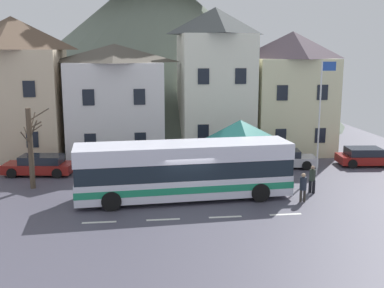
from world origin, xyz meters
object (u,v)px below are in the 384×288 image
at_px(transit_bus, 184,171).
at_px(parked_car_03, 120,162).
at_px(pedestrian_01, 303,185).
at_px(bare_tree_02, 31,147).
at_px(townhouse_01, 116,101).
at_px(bus_shelter, 240,130).
at_px(parked_car_00, 365,157).
at_px(pedestrian_00, 241,171).
at_px(parked_car_02, 281,158).
at_px(pedestrian_03, 312,179).
at_px(flagpole, 321,110).
at_px(pedestrian_02, 283,170).
at_px(townhouse_00, 16,88).
at_px(public_bench, 265,162).
at_px(townhouse_03, 291,93).
at_px(hilltop_castle, 155,39).
at_px(parked_car_01, 40,165).
at_px(townhouse_02, 215,82).

distance_m(transit_bus, parked_car_03, 7.44).
relative_size(pedestrian_01, bare_tree_02, 0.34).
xyz_separation_m(townhouse_01, bus_shelter, (7.86, -7.46, -1.17)).
relative_size(parked_car_00, pedestrian_00, 2.42).
bearing_deg(parked_car_02, pedestrian_03, -83.27).
xyz_separation_m(bus_shelter, pedestrian_00, (-0.42, -2.12, -2.03)).
bearing_deg(pedestrian_03, bus_shelter, 131.87).
bearing_deg(parked_car_03, townhouse_01, -80.66).
relative_size(townhouse_01, flagpole, 1.15).
distance_m(transit_bus, pedestrian_02, 6.66).
distance_m(bus_shelter, parked_car_02, 4.80).
distance_m(townhouse_00, parked_car_02, 19.94).
distance_m(bus_shelter, parked_car_03, 8.27).
distance_m(townhouse_01, pedestrian_00, 12.55).
xyz_separation_m(parked_car_00, parked_car_03, (-16.94, 0.41, 0.03)).
bearing_deg(public_bench, pedestrian_01, -89.80).
xyz_separation_m(townhouse_03, pedestrian_03, (-2.22, -10.78, -3.83)).
bearing_deg(bare_tree_02, pedestrian_00, -5.90).
xyz_separation_m(townhouse_00, public_bench, (17.38, -5.84, -4.68)).
bearing_deg(bus_shelter, parked_car_00, 12.60).
relative_size(townhouse_03, parked_car_02, 1.98).
height_order(parked_car_03, flagpole, flagpole).
xyz_separation_m(parked_car_03, pedestrian_03, (10.84, -6.24, 0.18)).
bearing_deg(townhouse_00, hilltop_castle, 59.03).
height_order(townhouse_01, parked_car_02, townhouse_01).
relative_size(townhouse_03, pedestrian_03, 5.92).
relative_size(townhouse_03, pedestrian_01, 5.91).
bearing_deg(flagpole, bus_shelter, -179.31).
distance_m(transit_bus, parked_car_01, 10.69).
bearing_deg(townhouse_00, townhouse_01, -3.17).
xyz_separation_m(parked_car_03, pedestrian_01, (9.76, -7.75, 0.26)).
height_order(pedestrian_01, bare_tree_02, bare_tree_02).
bearing_deg(hilltop_castle, bare_tree_02, -107.14).
xyz_separation_m(pedestrian_00, bare_tree_02, (-12.03, 1.24, 1.47)).
distance_m(townhouse_00, townhouse_02, 14.82).
bearing_deg(townhouse_03, townhouse_01, 178.31).
xyz_separation_m(transit_bus, bare_tree_02, (-8.52, 3.06, 0.91)).
xyz_separation_m(parked_car_01, pedestrian_00, (12.23, -4.30, 0.36)).
bearing_deg(public_bench, pedestrian_03, -79.07).
xyz_separation_m(transit_bus, pedestrian_03, (7.26, 0.22, -0.73)).
relative_size(townhouse_00, transit_bus, 0.88).
bearing_deg(public_bench, pedestrian_00, -122.53).
relative_size(bus_shelter, parked_car_02, 0.78).
xyz_separation_m(townhouse_03, public_bench, (-3.33, -5.04, -4.18)).
relative_size(townhouse_02, pedestrian_01, 7.02).
relative_size(hilltop_castle, pedestrian_00, 25.58).
bearing_deg(bus_shelter, parked_car_03, 161.44).
height_order(transit_bus, pedestrian_02, transit_bus).
bearing_deg(townhouse_00, pedestrian_00, -34.12).
xyz_separation_m(transit_bus, pedestrian_01, (6.18, -1.29, -0.64)).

